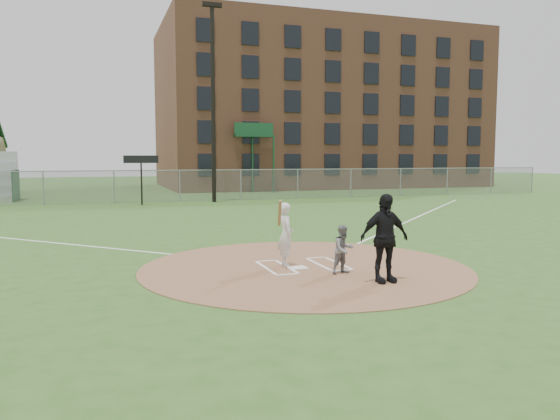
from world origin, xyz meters
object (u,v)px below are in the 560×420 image
object	(u,v)px
catcher	(344,249)
umpire	(384,238)
home_plate	(299,268)
batter_at_plate	(286,234)

from	to	relation	value
catcher	umpire	bearing A→B (deg)	-79.95
umpire	home_plate	bearing A→B (deg)	121.06
catcher	umpire	size ratio (longest dim) A/B	0.59
home_plate	catcher	bearing A→B (deg)	-48.41
catcher	batter_at_plate	size ratio (longest dim) A/B	0.66
umpire	catcher	bearing A→B (deg)	111.48
catcher	batter_at_plate	bearing A→B (deg)	117.87
batter_at_plate	umpire	bearing A→B (deg)	-57.33
home_plate	umpire	distance (m)	2.60
catcher	batter_at_plate	distance (m)	1.64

